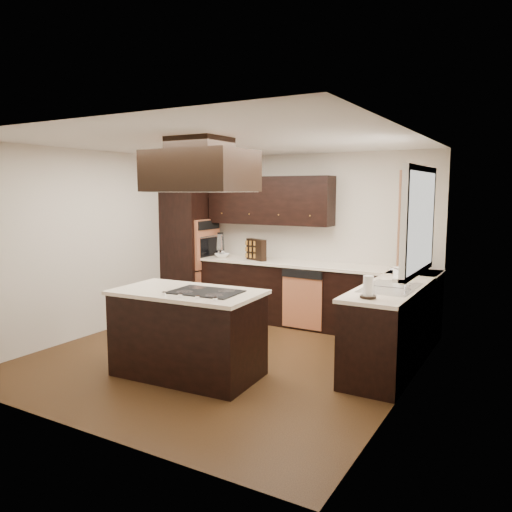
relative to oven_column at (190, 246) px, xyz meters
name	(u,v)px	position (x,y,z in m)	size (l,w,h in m)	color
floor	(223,358)	(1.78, -1.71, -1.07)	(4.20, 4.20, 0.02)	#55361A
ceiling	(222,141)	(1.78, -1.71, 1.45)	(4.20, 4.20, 0.02)	silver
wall_back	(300,238)	(1.78, 0.40, 0.19)	(4.20, 0.02, 2.50)	beige
wall_front	(74,281)	(1.78, -3.81, 0.19)	(4.20, 0.02, 2.50)	beige
wall_left	(94,243)	(-0.33, -1.71, 0.19)	(0.02, 4.20, 2.50)	beige
wall_right	(409,267)	(3.88, -1.71, 0.19)	(0.02, 4.20, 2.50)	beige
oven_column	(190,246)	(0.00, 0.00, 0.00)	(0.65, 0.75, 2.12)	black
wall_oven_face	(208,244)	(0.35, 0.00, 0.06)	(0.05, 0.62, 0.78)	#C97249
base_cabinets_back	(293,294)	(1.81, 0.09, -0.62)	(2.93, 0.60, 0.88)	black
base_cabinets_right	(397,324)	(3.58, -0.80, -0.62)	(0.60, 2.40, 0.88)	black
countertop_back	(292,263)	(1.81, 0.08, -0.16)	(2.93, 0.63, 0.04)	white
countertop_right	(397,284)	(3.56, -0.80, -0.16)	(0.63, 2.40, 0.04)	white
upper_cabinets	(269,201)	(1.34, 0.23, 0.75)	(2.00, 0.34, 0.72)	black
dishwasher_front	(302,303)	(2.10, -0.20, -0.66)	(0.60, 0.05, 0.72)	#C97249
window_frame	(419,221)	(3.85, -1.16, 0.59)	(0.06, 1.32, 1.12)	white
window_pane	(422,221)	(3.87, -1.16, 0.59)	(0.00, 1.20, 1.00)	white
curtain_left	(403,218)	(3.79, -1.57, 0.64)	(0.02, 0.34, 0.90)	beige
curtain_right	(422,214)	(3.79, -0.74, 0.64)	(0.02, 0.34, 0.90)	beige
sink_rim	(390,288)	(3.58, -1.16, -0.14)	(0.52, 0.84, 0.01)	silver
island	(188,335)	(1.76, -2.36, -0.62)	(1.50, 0.82, 0.88)	black
island_top	(187,292)	(1.76, -2.36, -0.16)	(1.55, 0.87, 0.04)	white
cooktop	(205,292)	(1.99, -2.34, -0.13)	(0.71, 0.47, 0.01)	black
range_hood	(200,171)	(1.88, -2.25, 1.10)	(1.05, 0.72, 0.42)	black
hood_duct	(200,144)	(1.88, -2.25, 1.38)	(0.55, 0.50, 0.13)	black
blender_base	(221,253)	(0.55, 0.08, -0.09)	(0.15, 0.15, 0.10)	silver
blender_pitcher	(220,242)	(0.55, 0.08, 0.09)	(0.13, 0.13, 0.26)	silver
spice_rack	(256,250)	(1.24, 0.00, 0.02)	(0.38, 0.10, 0.32)	black
mixing_bowl	(222,255)	(0.61, 0.03, -0.11)	(0.24, 0.24, 0.06)	white
soap_bottle	(399,270)	(3.51, -0.55, -0.03)	(0.10, 0.10, 0.21)	white
paper_towel	(368,287)	(3.52, -1.78, -0.03)	(0.10, 0.10, 0.22)	white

